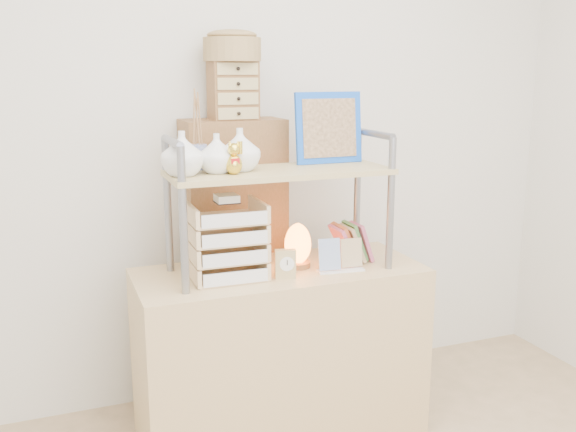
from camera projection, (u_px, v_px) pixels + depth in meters
name	position (u px, v px, depth m)	size (l,w,h in m)	color
room_shell	(382.00, 20.00, 1.73)	(3.42, 3.41, 2.61)	silver
desk	(280.00, 353.00, 2.76)	(1.20, 0.50, 0.75)	tan
cabinet	(235.00, 265.00, 3.00)	(0.45, 0.24, 1.35)	brown
hutch	(256.00, 166.00, 2.55)	(0.93, 0.34, 0.72)	gray
letter_tray	(227.00, 245.00, 2.54)	(0.28, 0.27, 0.34)	#D7B981
salt_lamp	(298.00, 245.00, 2.69)	(0.12, 0.12, 0.19)	brown
desk_clock	(285.00, 264.00, 2.55)	(0.09, 0.05, 0.12)	tan
postcard_stand	(340.00, 262.00, 2.65)	(0.20, 0.07, 0.14)	white
drawer_chest	(233.00, 91.00, 2.80)	(0.20, 0.16, 0.25)	brown
woven_basket	(232.00, 49.00, 2.77)	(0.25, 0.25, 0.10)	olive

